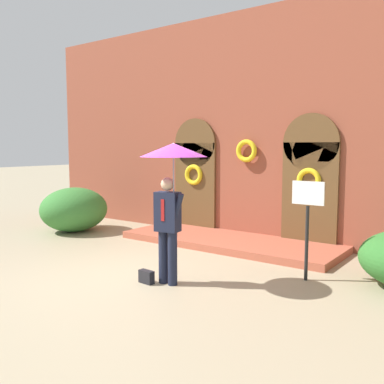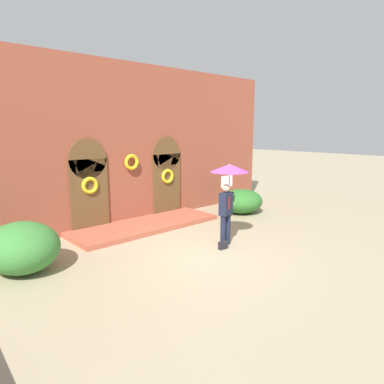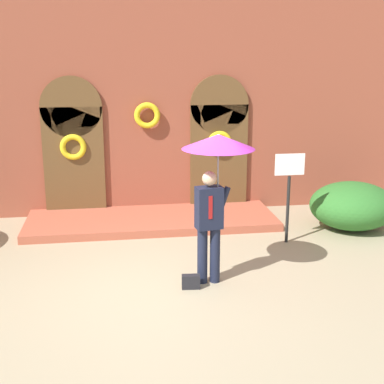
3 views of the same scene
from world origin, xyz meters
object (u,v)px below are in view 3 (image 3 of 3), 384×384
(person_with_umbrella, at_px, (216,164))
(handbag, at_px, (191,282))
(sign_post, at_px, (289,183))
(shrub_right, at_px, (353,206))

(person_with_umbrella, distance_m, handbag, 1.86)
(sign_post, bearing_deg, shrub_right, 20.95)
(handbag, height_order, sign_post, sign_post)
(handbag, bearing_deg, shrub_right, 37.44)
(person_with_umbrella, relative_size, shrub_right, 1.35)
(shrub_right, bearing_deg, person_with_umbrella, -146.54)
(person_with_umbrella, distance_m, shrub_right, 4.20)
(person_with_umbrella, bearing_deg, sign_post, 42.63)
(person_with_umbrella, xyz_separation_m, shrub_right, (3.29, 2.17, -1.43))
(handbag, xyz_separation_m, shrub_right, (3.70, 2.37, 0.37))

